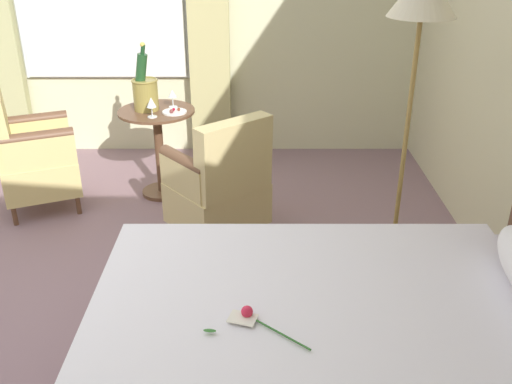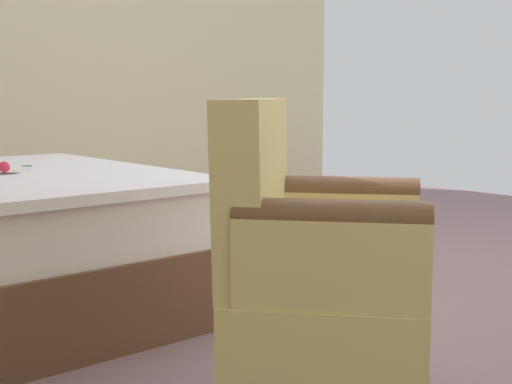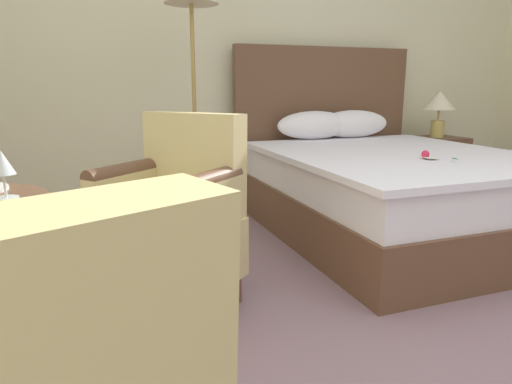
% 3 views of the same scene
% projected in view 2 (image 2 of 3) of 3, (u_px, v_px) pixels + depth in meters
% --- Properties ---
extents(ground_plane, '(7.18, 7.18, 0.00)m').
position_uv_depth(ground_plane, '(321.00, 287.00, 3.48)').
color(ground_plane, gray).
extents(wall_far_side, '(0.12, 5.80, 3.20)m').
position_uv_depth(wall_far_side, '(53.00, 6.00, 5.40)').
color(wall_far_side, beige).
rests_on(wall_far_side, ground).
extents(armchair_by_window, '(0.75, 0.75, 0.92)m').
position_uv_depth(armchair_by_window, '(312.00, 284.00, 1.92)').
color(armchair_by_window, brown).
rests_on(armchair_by_window, ground).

